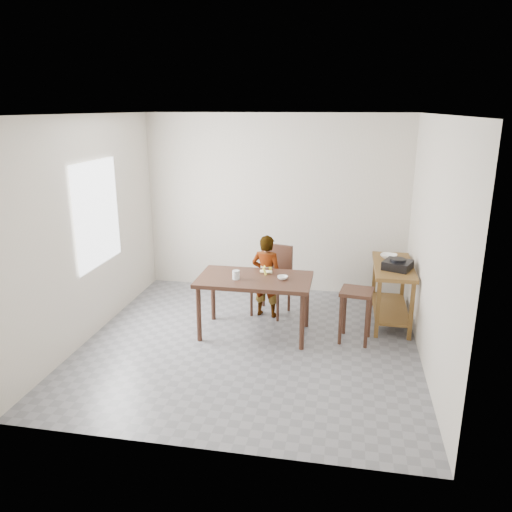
% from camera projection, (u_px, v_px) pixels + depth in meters
% --- Properties ---
extents(floor, '(4.00, 4.00, 0.04)m').
position_uv_depth(floor, '(250.00, 345.00, 6.10)').
color(floor, slate).
rests_on(floor, ground).
extents(ceiling, '(4.00, 4.00, 0.04)m').
position_uv_depth(ceiling, '(249.00, 112.00, 5.32)').
color(ceiling, white).
rests_on(ceiling, wall_back).
extents(wall_back, '(4.00, 0.04, 2.70)m').
position_uv_depth(wall_back, '(275.00, 204.00, 7.61)').
color(wall_back, beige).
rests_on(wall_back, ground).
extents(wall_front, '(4.00, 0.04, 2.70)m').
position_uv_depth(wall_front, '(199.00, 301.00, 3.80)').
color(wall_front, beige).
rests_on(wall_front, ground).
extents(wall_left, '(0.04, 4.00, 2.70)m').
position_uv_depth(wall_left, '(87.00, 229.00, 6.06)').
color(wall_left, beige).
rests_on(wall_left, ground).
extents(wall_right, '(0.04, 4.00, 2.70)m').
position_uv_depth(wall_right, '(434.00, 245.00, 5.36)').
color(wall_right, beige).
rests_on(wall_right, ground).
extents(window_pane, '(0.02, 1.10, 1.30)m').
position_uv_depth(window_pane, '(97.00, 214.00, 6.19)').
color(window_pane, white).
rests_on(window_pane, wall_left).
extents(dining_table, '(1.40, 0.80, 0.75)m').
position_uv_depth(dining_table, '(255.00, 306.00, 6.27)').
color(dining_table, '#392016').
rests_on(dining_table, floor).
extents(prep_counter, '(0.50, 1.20, 0.80)m').
position_uv_depth(prep_counter, '(391.00, 293.00, 6.62)').
color(prep_counter, brown).
rests_on(prep_counter, floor).
extents(child, '(0.46, 0.34, 1.15)m').
position_uv_depth(child, '(267.00, 276.00, 6.76)').
color(child, white).
rests_on(child, floor).
extents(dining_chair, '(0.57, 0.57, 0.95)m').
position_uv_depth(dining_chair, '(271.00, 281.00, 6.86)').
color(dining_chair, '#392016').
rests_on(dining_chair, floor).
extents(stool, '(0.43, 0.43, 0.66)m').
position_uv_depth(stool, '(355.00, 316.00, 6.08)').
color(stool, '#392016').
rests_on(stool, floor).
extents(glass_tumbler, '(0.11, 0.11, 0.11)m').
position_uv_depth(glass_tumbler, '(236.00, 275.00, 6.09)').
color(glass_tumbler, silver).
rests_on(glass_tumbler, dining_table).
extents(small_bowl, '(0.13, 0.13, 0.04)m').
position_uv_depth(small_bowl, '(283.00, 278.00, 6.10)').
color(small_bowl, white).
rests_on(small_bowl, dining_table).
extents(banana, '(0.21, 0.18, 0.06)m').
position_uv_depth(banana, '(266.00, 271.00, 6.30)').
color(banana, '#FECE5A').
rests_on(banana, dining_table).
extents(serving_bowl, '(0.27, 0.27, 0.06)m').
position_uv_depth(serving_bowl, '(389.00, 256.00, 6.77)').
color(serving_bowl, white).
rests_on(serving_bowl, prep_counter).
extents(gas_burner, '(0.42, 0.42, 0.11)m').
position_uv_depth(gas_burner, '(398.00, 265.00, 6.31)').
color(gas_burner, black).
rests_on(gas_burner, prep_counter).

